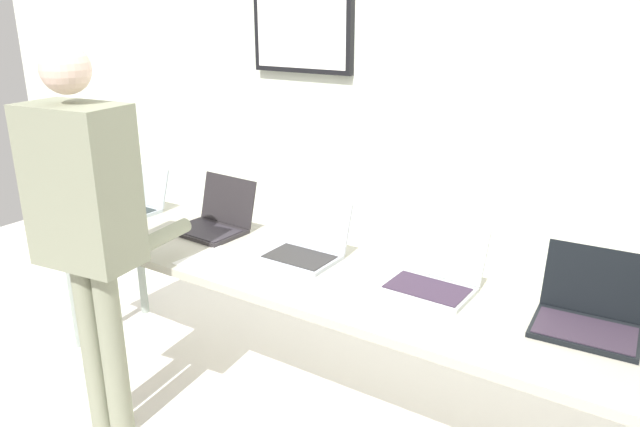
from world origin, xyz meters
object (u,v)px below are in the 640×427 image
(laptop_station_2, at_px, (308,245))
(coffee_mug, at_px, (134,238))
(laptop_station_3, at_px, (435,274))
(laptop_station_1, at_px, (215,219))
(person, at_px, (86,213))
(laptop_station_4, at_px, (589,312))
(workbench, at_px, (331,284))
(laptop_station_0, at_px, (137,201))

(laptop_station_2, bearing_deg, coffee_mug, -155.20)
(laptop_station_2, xyz_separation_m, laptop_station_3, (0.65, 0.02, -0.00))
(laptop_station_1, distance_m, coffee_mug, 0.44)
(laptop_station_1, distance_m, person, 0.81)
(person, bearing_deg, laptop_station_4, 21.73)
(person, bearing_deg, laptop_station_1, 89.18)
(laptop_station_3, distance_m, person, 1.51)
(workbench, height_order, laptop_station_2, laptop_station_2)
(laptop_station_2, relative_size, laptop_station_3, 0.92)
(laptop_station_1, height_order, laptop_station_4, laptop_station_4)
(laptop_station_2, bearing_deg, person, -130.35)
(workbench, distance_m, laptop_station_0, 1.46)
(laptop_station_0, height_order, person, person)
(person, distance_m, coffee_mug, 0.49)
(workbench, xyz_separation_m, laptop_station_4, (1.06, 0.14, 0.11))
(laptop_station_0, distance_m, person, 1.01)
(laptop_station_3, bearing_deg, person, -149.17)
(laptop_station_2, height_order, laptop_station_4, laptop_station_4)
(workbench, bearing_deg, laptop_station_4, 7.30)
(laptop_station_4, distance_m, coffee_mug, 2.11)
(laptop_station_0, bearing_deg, laptop_station_1, 0.70)
(laptop_station_4, relative_size, person, 0.22)
(workbench, relative_size, laptop_station_4, 8.70)
(laptop_station_1, bearing_deg, laptop_station_3, -0.21)
(laptop_station_0, xyz_separation_m, coffee_mug, (0.43, -0.39, -0.01))
(person, bearing_deg, laptop_station_2, 49.65)
(laptop_station_4, bearing_deg, person, -158.27)
(workbench, distance_m, coffee_mug, 1.05)
(workbench, relative_size, laptop_station_2, 10.09)
(workbench, height_order, person, person)
(laptop_station_0, height_order, laptop_station_3, laptop_station_3)
(laptop_station_2, xyz_separation_m, coffee_mug, (-0.81, -0.37, -0.02))
(laptop_station_0, height_order, laptop_station_2, laptop_station_2)
(laptop_station_1, bearing_deg, person, -90.82)
(laptop_station_0, relative_size, laptop_station_4, 0.81)
(workbench, relative_size, laptop_station_3, 9.30)
(workbench, xyz_separation_m, laptop_station_1, (-0.83, 0.15, 0.11))
(laptop_station_1, bearing_deg, laptop_station_2, -2.26)
(workbench, bearing_deg, coffee_mug, -166.18)
(laptop_station_2, distance_m, laptop_station_4, 1.27)
(workbench, relative_size, laptop_station_0, 10.72)
(laptop_station_3, bearing_deg, laptop_station_4, -0.64)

